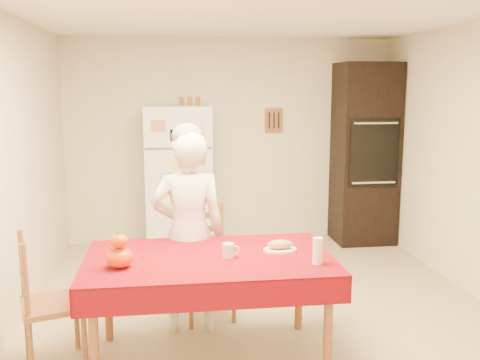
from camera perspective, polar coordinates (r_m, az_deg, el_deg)
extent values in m
plane|color=tan|center=(4.79, 2.16, -13.65)|extent=(4.50, 4.50, 0.00)
cube|color=beige|center=(6.65, -1.09, 4.19)|extent=(4.00, 0.02, 2.50)
cube|color=beige|center=(2.31, 12.02, -7.11)|extent=(4.00, 0.02, 2.50)
cube|color=beige|center=(4.55, -23.40, 0.68)|extent=(0.02, 4.50, 2.50)
cube|color=white|center=(4.43, 2.38, 17.49)|extent=(4.00, 4.50, 0.02)
cube|color=brown|center=(6.70, 3.62, 6.36)|extent=(0.22, 0.02, 0.30)
cube|color=white|center=(6.30, -6.57, 0.12)|extent=(0.75, 0.70, 1.70)
cube|color=silver|center=(5.87, -4.03, 5.35)|extent=(0.03, 0.03, 0.25)
cube|color=silver|center=(5.97, -3.95, -1.84)|extent=(0.03, 0.03, 0.60)
cube|color=black|center=(6.75, 13.14, 2.73)|extent=(0.70, 0.60, 2.20)
cube|color=black|center=(6.45, 14.13, 2.82)|extent=(0.59, 0.02, 0.80)
cylinder|color=brown|center=(3.54, -15.28, -16.62)|extent=(0.06, 0.06, 0.71)
cylinder|color=brown|center=(4.25, -13.91, -11.94)|extent=(0.06, 0.06, 0.71)
cylinder|color=brown|center=(3.65, 9.36, -15.55)|extent=(0.06, 0.06, 0.71)
cylinder|color=brown|center=(4.34, 6.30, -11.23)|extent=(0.06, 0.06, 0.71)
cube|color=brown|center=(3.74, -3.32, -8.61)|extent=(1.60, 0.90, 0.04)
cube|color=#5B050E|center=(3.73, -3.32, -8.24)|extent=(1.70, 1.00, 0.01)
cylinder|color=brown|center=(4.38, -5.25, -12.98)|extent=(0.04, 0.04, 0.43)
cylinder|color=brown|center=(4.69, -6.28, -11.42)|extent=(0.04, 0.04, 0.43)
cylinder|color=brown|center=(4.47, -0.67, -12.43)|extent=(0.04, 0.04, 0.43)
cylinder|color=brown|center=(4.77, -1.99, -10.96)|extent=(0.04, 0.04, 0.43)
cube|color=brown|center=(4.49, -3.58, -9.15)|extent=(0.49, 0.48, 0.04)
cube|color=brown|center=(4.57, -4.19, -5.52)|extent=(0.36, 0.10, 0.50)
cylinder|color=brown|center=(3.91, -16.24, -16.32)|extent=(0.04, 0.04, 0.43)
cylinder|color=brown|center=(3.88, -21.42, -16.81)|extent=(0.04, 0.04, 0.43)
cylinder|color=brown|center=(4.23, -17.02, -14.25)|extent=(0.04, 0.04, 0.43)
cylinder|color=brown|center=(4.21, -21.75, -14.68)|extent=(0.04, 0.04, 0.43)
cube|color=brown|center=(3.96, -19.31, -12.40)|extent=(0.51, 0.52, 0.04)
cube|color=brown|center=(3.86, -22.06, -9.18)|extent=(0.14, 0.35, 0.50)
imported|color=silver|center=(4.18, -5.51, -5.67)|extent=(0.59, 0.39, 1.59)
cylinder|color=silver|center=(3.68, -1.26, -7.53)|extent=(0.08, 0.08, 0.10)
ellipsoid|color=#EE6505|center=(3.58, -12.74, -8.06)|extent=(0.18, 0.18, 0.13)
ellipsoid|color=#ED4105|center=(3.54, -12.81, -6.33)|extent=(0.12, 0.12, 0.09)
cylinder|color=silver|center=(3.59, 8.28, -7.47)|extent=(0.07, 0.07, 0.18)
cylinder|color=white|center=(3.85, 4.29, -7.43)|extent=(0.24, 0.24, 0.02)
ellipsoid|color=#A98153|center=(3.83, 4.30, -6.86)|extent=(0.18, 0.10, 0.06)
cylinder|color=brown|center=(6.26, -6.26, 8.36)|extent=(0.05, 0.05, 0.10)
cylinder|color=#985B1B|center=(6.26, -5.38, 8.37)|extent=(0.05, 0.05, 0.10)
cylinder|color=#945F1B|center=(6.27, -4.50, 8.39)|extent=(0.05, 0.05, 0.10)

